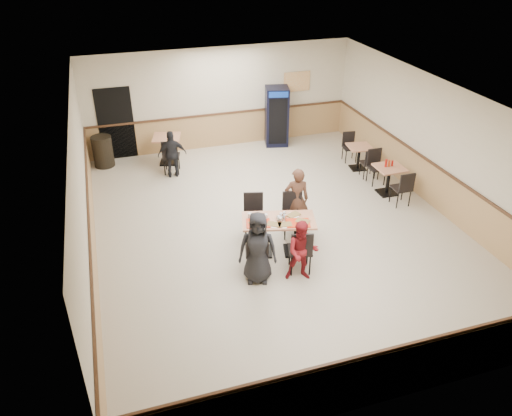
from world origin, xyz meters
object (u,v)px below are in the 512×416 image
object	(u,v)px
trash_bin	(103,151)
side_table_far	(359,154)
diner_woman_left	(258,248)
pepsi_cooler	(277,116)
main_table	(278,231)
side_table_near	(389,176)
diner_man_opposite	(297,200)
back_table	(167,145)
diner_woman_right	(302,251)
lone_diner	(172,154)

from	to	relation	value
trash_bin	side_table_far	bearing A→B (deg)	-19.02
diner_woman_left	side_table_far	size ratio (longest dim) A/B	2.09
pepsi_cooler	main_table	bearing A→B (deg)	-96.18
side_table_near	side_table_far	world-z (taller)	side_table_near
diner_woman_left	side_table_far	bearing A→B (deg)	60.87
trash_bin	main_table	bearing A→B (deg)	-59.31
diner_man_opposite	back_table	distance (m)	4.93
main_table	side_table_far	distance (m)	4.74
pepsi_cooler	trash_bin	size ratio (longest dim) A/B	2.03
diner_woman_right	pepsi_cooler	size ratio (longest dim) A/B	0.71
diner_woman_right	pepsi_cooler	xyz separation A→B (m)	(1.80, 6.52, 0.26)
diner_man_opposite	trash_bin	bearing A→B (deg)	-37.28
lone_diner	back_table	xyz separation A→B (m)	(0.00, 0.91, -0.12)
trash_bin	lone_diner	bearing A→B (deg)	-35.52
main_table	lone_diner	world-z (taller)	lone_diner
main_table	diner_man_opposite	world-z (taller)	diner_man_opposite
side_table_far	pepsi_cooler	size ratio (longest dim) A/B	0.40
side_table_far	pepsi_cooler	xyz separation A→B (m)	(-1.59, 2.39, 0.45)
main_table	diner_woman_right	xyz separation A→B (m)	(0.13, -0.97, 0.10)
diner_woman_right	side_table_far	bearing A→B (deg)	67.69
diner_man_opposite	back_table	xyz separation A→B (m)	(-2.19, 4.41, -0.21)
back_table	diner_woman_left	bearing A→B (deg)	-82.22
diner_woman_right	side_table_near	distance (m)	4.29
pepsi_cooler	trash_bin	distance (m)	5.22
diner_woman_right	trash_bin	xyz separation A→B (m)	(-3.40, 6.48, -0.19)
side_table_near	diner_woman_left	bearing A→B (deg)	-150.71
side_table_near	side_table_far	bearing A→B (deg)	90.83
diner_woman_left	lone_diner	size ratio (longest dim) A/B	1.14
main_table	diner_woman_left	bearing A→B (deg)	-117.90
lone_diner	side_table_near	bearing A→B (deg)	156.58
diner_woman_right	side_table_near	bearing A→B (deg)	54.23
side_table_near	trash_bin	world-z (taller)	trash_bin
diner_man_opposite	side_table_near	xyz separation A→B (m)	(2.86, 0.87, -0.26)
diner_man_opposite	trash_bin	distance (m)	6.20
diner_woman_left	diner_man_opposite	distance (m)	2.05
back_table	main_table	bearing A→B (deg)	-73.80
diner_man_opposite	diner_woman_left	bearing A→B (deg)	60.42
diner_woman_right	side_table_far	world-z (taller)	diner_woman_right
diner_man_opposite	lone_diner	distance (m)	4.13
side_table_near	lone_diner	bearing A→B (deg)	152.52
side_table_near	diner_woman_right	bearing A→B (deg)	-142.80
diner_woman_left	diner_man_opposite	bearing A→B (deg)	65.41
main_table	diner_woman_right	bearing A→B (deg)	-67.62
diner_woman_left	pepsi_cooler	xyz separation A→B (m)	(2.62, 6.31, 0.16)
diner_woman_left	back_table	world-z (taller)	diner_woman_left
back_table	trash_bin	xyz separation A→B (m)	(-1.77, 0.35, -0.10)
lone_diner	trash_bin	world-z (taller)	lone_diner
diner_man_opposite	back_table	size ratio (longest dim) A/B	1.64
main_table	lone_diner	xyz separation A→B (m)	(-1.50, 4.25, 0.12)
trash_bin	side_table_near	bearing A→B (deg)	-29.70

